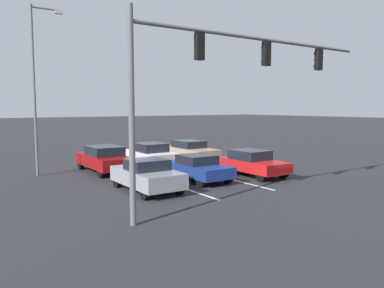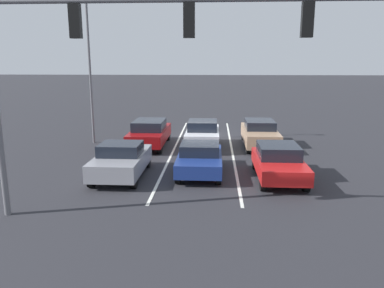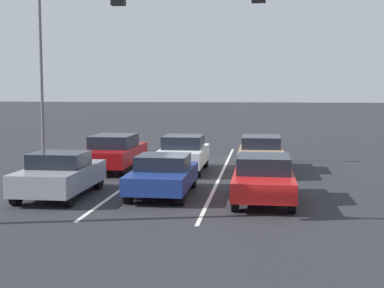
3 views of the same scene
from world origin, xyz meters
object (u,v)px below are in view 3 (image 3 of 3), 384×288
car_red_leftlane_front (263,178)px  car_navy_midlane_front (163,175)px  car_maroon_rightlane_second (114,152)px  car_gray_rightlane_front (60,174)px  car_tan_leftlane_second (261,154)px  car_white_midlane_second (183,153)px  street_lamp_right_shoulder (44,51)px  traffic_signal_gantry (30,18)px

car_red_leftlane_front → car_navy_midlane_front: (3.33, -0.57, -0.05)m
car_maroon_rightlane_second → car_gray_rightlane_front: bearing=88.1°
car_red_leftlane_front → car_maroon_rightlane_second: 8.68m
car_gray_rightlane_front → car_maroon_rightlane_second: size_ratio=0.86×
car_tan_leftlane_second → car_maroon_rightlane_second: (6.38, 0.39, 0.03)m
car_navy_midlane_front → car_white_midlane_second: size_ratio=1.00×
car_navy_midlane_front → car_gray_rightlane_front: size_ratio=1.00×
street_lamp_right_shoulder → car_gray_rightlane_front: bearing=115.8°
car_gray_rightlane_front → car_white_midlane_second: car_white_midlane_second is taller
car_gray_rightlane_front → traffic_signal_gantry: 6.27m
traffic_signal_gantry → car_white_midlane_second: bearing=-102.6°
car_tan_leftlane_second → traffic_signal_gantry: traffic_signal_gantry is taller
car_gray_rightlane_front → street_lamp_right_shoulder: (3.23, -6.69, 4.53)m
car_white_midlane_second → street_lamp_right_shoulder: bearing=-7.6°
car_tan_leftlane_second → car_maroon_rightlane_second: size_ratio=1.00×
car_red_leftlane_front → car_navy_midlane_front: 3.38m
car_white_midlane_second → traffic_signal_gantry: 11.23m
car_red_leftlane_front → car_gray_rightlane_front: (6.65, 0.12, -0.01)m
car_white_midlane_second → car_red_leftlane_front: bearing=120.7°
car_navy_midlane_front → traffic_signal_gantry: bearing=65.0°
car_tan_leftlane_second → traffic_signal_gantry: bearing=62.2°
car_white_midlane_second → car_maroon_rightlane_second: (3.08, -0.10, -0.00)m
car_navy_midlane_front → car_white_midlane_second: (0.05, -5.13, 0.12)m
car_maroon_rightlane_second → car_white_midlane_second: bearing=178.2°
car_white_midlane_second → car_maroon_rightlane_second: bearing=-1.8°
traffic_signal_gantry → car_tan_leftlane_second: bearing=-117.8°
car_red_leftlane_front → traffic_signal_gantry: bearing=37.8°
traffic_signal_gantry → street_lamp_right_shoulder: 11.73m
car_gray_rightlane_front → car_maroon_rightlane_second: bearing=-91.9°
car_red_leftlane_front → traffic_signal_gantry: 8.43m
car_red_leftlane_front → traffic_signal_gantry: (5.64, 4.37, 4.49)m
car_tan_leftlane_second → car_navy_midlane_front: bearing=59.9°
car_maroon_rightlane_second → traffic_signal_gantry: (-0.82, 10.16, 4.42)m
car_maroon_rightlane_second → traffic_signal_gantry: bearing=94.6°
car_tan_leftlane_second → traffic_signal_gantry: size_ratio=0.41×
street_lamp_right_shoulder → car_maroon_rightlane_second: bearing=167.3°
car_red_leftlane_front → car_white_midlane_second: size_ratio=1.02×
car_white_midlane_second → car_tan_leftlane_second: (-3.30, -0.49, -0.03)m
car_navy_midlane_front → car_white_midlane_second: bearing=-89.4°
car_gray_rightlane_front → car_white_midlane_second: bearing=-119.3°
street_lamp_right_shoulder → car_red_leftlane_front: bearing=146.4°
car_red_leftlane_front → traffic_signal_gantry: size_ratio=0.36×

